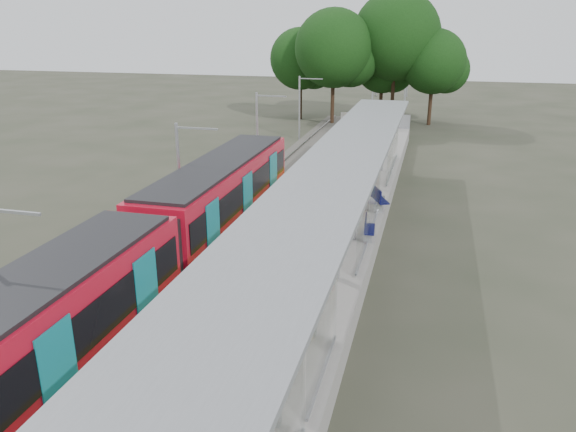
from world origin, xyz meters
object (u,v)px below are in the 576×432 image
object	(u,v)px
bench_mid	(368,227)
info_pillar_near	(307,312)
info_pillar_far	(358,166)
litter_bin	(268,316)
train	(149,250)
bench_far	(378,197)

from	to	relation	value
bench_mid	info_pillar_near	bearing A→B (deg)	-99.85
info_pillar_far	litter_bin	distance (m)	17.94
litter_bin	train	bearing A→B (deg)	153.61
info_pillar_near	info_pillar_far	bearing A→B (deg)	87.00
train	bench_mid	size ratio (longest dim) A/B	19.64
info_pillar_near	bench_far	bearing A→B (deg)	80.41
train	bench_mid	world-z (taller)	train
bench_far	litter_bin	world-z (taller)	bench_far
bench_far	info_pillar_far	world-z (taller)	info_pillar_far
bench_far	info_pillar_near	world-z (taller)	info_pillar_near
bench_mid	info_pillar_near	distance (m)	8.42
bench_mid	bench_far	size ratio (longest dim) A/B	0.85
bench_mid	bench_far	xyz separation A→B (m)	(-0.01, 4.15, 0.08)
info_pillar_far	litter_bin	bearing A→B (deg)	-96.81
train	info_pillar_near	world-z (taller)	train
bench_far	litter_bin	size ratio (longest dim) A/B	1.61
info_pillar_near	litter_bin	distance (m)	1.21
train	bench_mid	xyz separation A→B (m)	(7.12, 5.77, -0.56)
train	litter_bin	xyz separation A→B (m)	(5.19, -2.57, -0.54)
litter_bin	info_pillar_far	bearing A→B (deg)	89.45
train	bench_far	xyz separation A→B (m)	(7.10, 9.93, -0.48)
info_pillar_near	litter_bin	bearing A→B (deg)	172.22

